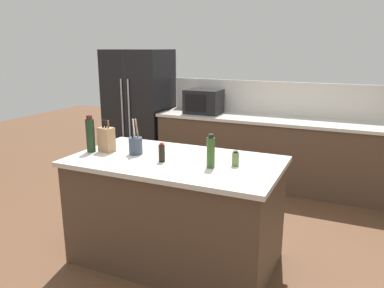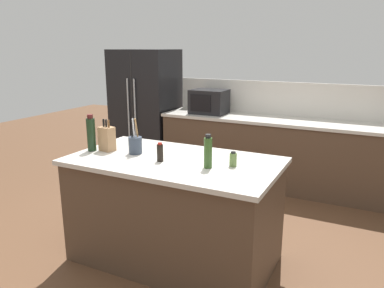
{
  "view_description": "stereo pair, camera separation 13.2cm",
  "coord_description": "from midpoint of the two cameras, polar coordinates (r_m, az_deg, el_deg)",
  "views": [
    {
      "loc": [
        1.37,
        -2.7,
        1.86
      ],
      "look_at": [
        0.0,
        0.35,
        0.99
      ],
      "focal_mm": 35.0,
      "sensor_mm": 36.0,
      "label": 1
    },
    {
      "loc": [
        1.49,
        -2.65,
        1.86
      ],
      "look_at": [
        0.0,
        0.35,
        0.99
      ],
      "focal_mm": 35.0,
      "sensor_mm": 36.0,
      "label": 2
    }
  ],
  "objects": [
    {
      "name": "microwave",
      "position": [
        5.35,
        1.07,
        6.5
      ],
      "size": [
        0.5,
        0.39,
        0.34
      ],
      "color": "black",
      "rests_on": "back_counter_run"
    },
    {
      "name": "wall_backsplash",
      "position": [
        5.36,
        11.89,
        6.86
      ],
      "size": [
        3.06,
        0.03,
        0.46
      ],
      "primitive_type": "cube",
      "color": "beige",
      "rests_on": "back_counter_run"
    },
    {
      "name": "kitchen_island",
      "position": [
        3.34,
        -3.66,
        -10.04
      ],
      "size": [
        1.78,
        0.99,
        0.94
      ],
      "color": "#4C3828",
      "rests_on": "ground_plane"
    },
    {
      "name": "knife_block",
      "position": [
        3.47,
        -13.97,
        0.69
      ],
      "size": [
        0.14,
        0.12,
        0.29
      ],
      "rotation": [
        0.0,
        0.0,
        -0.15
      ],
      "color": "#A87C54",
      "rests_on": "kitchen_island"
    },
    {
      "name": "olive_oil_bottle",
      "position": [
        2.92,
        1.58,
        -1.22
      ],
      "size": [
        0.07,
        0.07,
        0.27
      ],
      "color": "#2D4C1E",
      "rests_on": "kitchen_island"
    },
    {
      "name": "spice_jar_oregano",
      "position": [
        2.99,
        5.38,
        -2.28
      ],
      "size": [
        0.06,
        0.06,
        0.12
      ],
      "color": "#567038",
      "rests_on": "kitchen_island"
    },
    {
      "name": "utensil_crock",
      "position": [
        3.34,
        -9.75,
        -0.18
      ],
      "size": [
        0.12,
        0.12,
        0.32
      ],
      "color": "#333D4C",
      "rests_on": "kitchen_island"
    },
    {
      "name": "wine_bottle",
      "position": [
        3.49,
        -16.28,
        1.36
      ],
      "size": [
        0.08,
        0.08,
        0.34
      ],
      "color": "black",
      "rests_on": "kitchen_island"
    },
    {
      "name": "refrigerator",
      "position": [
        5.95,
        -8.65,
        5.24
      ],
      "size": [
        0.93,
        0.75,
        1.83
      ],
      "color": "black",
      "rests_on": "ground_plane"
    },
    {
      "name": "soy_sauce_bottle",
      "position": [
        3.09,
        -5.85,
        -1.36
      ],
      "size": [
        0.05,
        0.05,
        0.16
      ],
      "color": "black",
      "rests_on": "kitchen_island"
    },
    {
      "name": "ground_plane",
      "position": [
        3.56,
        -3.53,
        -16.96
      ],
      "size": [
        14.0,
        14.0,
        0.0
      ],
      "primitive_type": "plane",
      "color": "brown"
    },
    {
      "name": "back_counter_run",
      "position": [
        5.19,
        10.73,
        -1.2
      ],
      "size": [
        3.1,
        0.66,
        0.94
      ],
      "color": "#4C3828",
      "rests_on": "ground_plane"
    }
  ]
}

